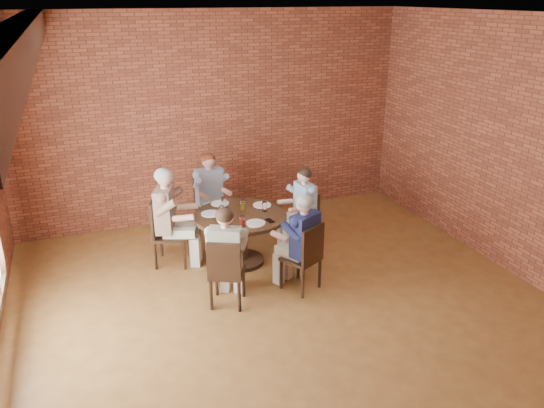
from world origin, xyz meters
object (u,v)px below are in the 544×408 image
object	(u,v)px
diner_a	(302,210)
diner_e	(301,243)
chair_a	(306,217)
diner_d	(227,257)
chair_d	(226,271)
dining_table	(241,229)
smartphone	(270,221)
chair_c	(164,229)
diner_b	(211,195)
chair_b	(209,203)
diner_c	(170,217)
chair_e	(306,255)

from	to	relation	value
diner_a	diner_e	bearing A→B (deg)	-30.93
chair_a	diner_d	size ratio (longest dim) A/B	0.70
diner_a	chair_d	bearing A→B (deg)	-59.17
diner_d	dining_table	bearing A→B (deg)	-90.00
diner_a	dining_table	bearing A→B (deg)	-90.00
dining_table	diner_e	size ratio (longest dim) A/B	0.99
chair_a	diner_d	xyz separation A→B (m)	(-1.55, -1.10, 0.15)
chair_d	smartphone	bearing A→B (deg)	-114.01
chair_c	smartphone	world-z (taller)	chair_c
chair_d	diner_d	distance (m)	0.17
diner_e	diner_b	bearing A→B (deg)	-100.61
chair_a	diner_e	size ratio (longest dim) A/B	0.68
chair_c	diner_b	bearing A→B (deg)	-29.32
chair_d	chair_a	bearing A→B (deg)	-116.99
diner_a	chair_d	world-z (taller)	diner_a
dining_table	chair_b	world-z (taller)	chair_b
diner_d	diner_e	bearing A→B (deg)	-152.41
chair_c	diner_e	size ratio (longest dim) A/B	0.75
diner_c	chair_e	size ratio (longest dim) A/B	1.53
diner_b	chair_c	world-z (taller)	diner_b
chair_b	chair_e	size ratio (longest dim) A/B	1.01
chair_c	dining_table	bearing A→B (deg)	-90.00
chair_d	diner_b	bearing A→B (deg)	-73.57
dining_table	chair_b	xyz separation A→B (m)	(-0.15, 1.19, -0.02)
chair_d	diner_a	bearing A→B (deg)	-115.87
dining_table	diner_b	bearing A→B (deg)	97.02
chair_a	smartphone	size ratio (longest dim) A/B	5.74
diner_b	diner_d	bearing A→B (deg)	-106.55
diner_a	diner_e	distance (m)	1.17
diner_d	chair_e	distance (m)	1.04
chair_c	diner_c	world-z (taller)	diner_c
diner_a	chair_c	size ratio (longest dim) A/B	1.28
chair_a	chair_c	xyz separation A→B (m)	(-2.07, 0.25, 0.04)
chair_b	chair_c	bearing A→B (deg)	-143.56
dining_table	chair_c	world-z (taller)	chair_c
chair_b	chair_d	bearing A→B (deg)	-106.53
diner_c	chair_a	bearing A→B (deg)	-75.71
chair_d	diner_e	bearing A→B (deg)	-148.50
chair_a	smartphone	world-z (taller)	chair_a
chair_e	smartphone	world-z (taller)	chair_e
diner_b	diner_e	size ratio (longest dim) A/B	1.01
diner_a	diner_d	world-z (taller)	diner_d
chair_e	chair_a	bearing A→B (deg)	-142.05
diner_b	diner_a	bearing A→B (deg)	-48.54
diner_d	chair_e	world-z (taller)	diner_d
dining_table	chair_c	xyz separation A→B (m)	(-1.01, 0.38, -0.00)
diner_c	chair_e	xyz separation A→B (m)	(1.46, -1.37, -0.20)
diner_c	diner_d	xyz separation A→B (m)	(0.43, -1.32, -0.06)
diner_e	smartphone	world-z (taller)	diner_e
chair_e	smartphone	xyz separation A→B (m)	(-0.24, 0.66, 0.25)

